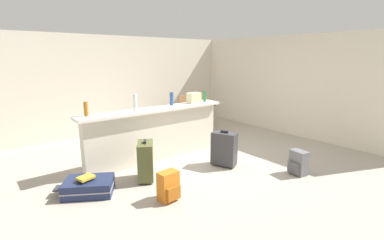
% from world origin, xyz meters
% --- Properties ---
extents(ground_plane, '(13.00, 13.00, 0.05)m').
position_xyz_m(ground_plane, '(0.00, 0.00, -0.03)').
color(ground_plane, '#ADA393').
extents(wall_back, '(6.60, 0.10, 2.50)m').
position_xyz_m(wall_back, '(0.00, 3.05, 1.25)').
color(wall_back, silver).
rests_on(wall_back, ground_plane).
extents(wall_right, '(0.10, 6.00, 2.50)m').
position_xyz_m(wall_right, '(3.05, 0.30, 1.25)').
color(wall_right, silver).
rests_on(wall_right, ground_plane).
extents(partition_half_wall, '(2.80, 0.20, 0.97)m').
position_xyz_m(partition_half_wall, '(-0.67, 0.51, 0.49)').
color(partition_half_wall, silver).
rests_on(partition_half_wall, ground_plane).
extents(bar_countertop, '(2.96, 0.40, 0.05)m').
position_xyz_m(bar_countertop, '(-0.67, 0.51, 1.00)').
color(bar_countertop, white).
rests_on(bar_countertop, partition_half_wall).
extents(bottle_amber, '(0.07, 0.07, 0.24)m').
position_xyz_m(bottle_amber, '(-1.93, 0.59, 1.14)').
color(bottle_amber, '#9E661E').
rests_on(bottle_amber, bar_countertop).
extents(bottle_clear, '(0.07, 0.07, 0.30)m').
position_xyz_m(bottle_clear, '(-1.08, 0.53, 1.17)').
color(bottle_clear, silver).
rests_on(bottle_clear, bar_countertop).
extents(bottle_blue, '(0.07, 0.07, 0.26)m').
position_xyz_m(bottle_blue, '(-0.24, 0.60, 1.15)').
color(bottle_blue, '#284C89').
rests_on(bottle_blue, bar_countertop).
extents(bottle_green, '(0.07, 0.07, 0.23)m').
position_xyz_m(bottle_green, '(0.58, 0.54, 1.14)').
color(bottle_green, '#2D6B38').
rests_on(bottle_green, bar_countertop).
extents(grocery_bag, '(0.26, 0.18, 0.22)m').
position_xyz_m(grocery_bag, '(0.26, 0.51, 1.13)').
color(grocery_bag, beige).
rests_on(grocery_bag, bar_countertop).
extents(dining_table, '(1.10, 0.80, 0.74)m').
position_xyz_m(dining_table, '(1.13, 1.75, 0.65)').
color(dining_table, '#4C331E').
rests_on(dining_table, ground_plane).
extents(dining_chair_near_partition, '(0.46, 0.46, 0.93)m').
position_xyz_m(dining_chair_near_partition, '(1.01, 1.21, 0.52)').
color(dining_chair_near_partition, '#9E754C').
rests_on(dining_chair_near_partition, ground_plane).
extents(dining_chair_far_side, '(0.44, 0.44, 0.93)m').
position_xyz_m(dining_chair_far_side, '(1.22, 2.24, 0.52)').
color(dining_chair_far_side, '#9E754C').
rests_on(dining_chair_far_side, ground_plane).
extents(suitcase_flat_navy, '(0.88, 0.78, 0.22)m').
position_xyz_m(suitcase_flat_navy, '(-2.20, -0.08, 0.11)').
color(suitcase_flat_navy, '#1E284C').
rests_on(suitcase_flat_navy, ground_plane).
extents(suitcase_upright_charcoal, '(0.40, 0.50, 0.67)m').
position_xyz_m(suitcase_upright_charcoal, '(0.13, -0.53, 0.33)').
color(suitcase_upright_charcoal, '#38383D').
rests_on(suitcase_upright_charcoal, ground_plane).
extents(backpack_grey, '(0.28, 0.31, 0.42)m').
position_xyz_m(backpack_grey, '(0.84, -1.60, 0.20)').
color(backpack_grey, slate).
rests_on(backpack_grey, ground_plane).
extents(backpack_orange, '(0.30, 0.27, 0.42)m').
position_xyz_m(backpack_orange, '(-1.38, -0.96, 0.20)').
color(backpack_orange, orange).
rests_on(backpack_orange, ground_plane).
extents(suitcase_upright_olive, '(0.43, 0.50, 0.67)m').
position_xyz_m(suitcase_upright_olive, '(-1.30, -0.17, 0.33)').
color(suitcase_upright_olive, '#51562D').
rests_on(suitcase_upright_olive, ground_plane).
extents(book_stack, '(0.28, 0.27, 0.07)m').
position_xyz_m(book_stack, '(-2.22, -0.08, 0.26)').
color(book_stack, black).
rests_on(book_stack, suitcase_flat_navy).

